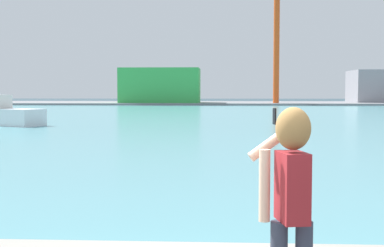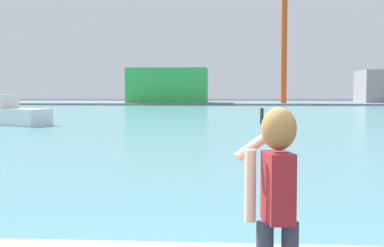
{
  "view_description": "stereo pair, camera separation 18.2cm",
  "coord_description": "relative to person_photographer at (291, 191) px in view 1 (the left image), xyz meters",
  "views": [
    {
      "loc": [
        0.3,
        -4.42,
        2.4
      ],
      "look_at": [
        -0.31,
        7.0,
        1.7
      ],
      "focal_mm": 49.47,
      "sensor_mm": 36.0,
      "label": 1
    },
    {
      "loc": [
        0.48,
        -4.41,
        2.4
      ],
      "look_at": [
        -0.31,
        7.0,
        1.7
      ],
      "focal_mm": 49.47,
      "sensor_mm": 36.0,
      "label": 2
    }
  ],
  "objects": [
    {
      "name": "far_shore_dock",
      "position": [
        -0.87,
        92.2,
        -1.43
      ],
      "size": [
        140.0,
        20.0,
        0.35
      ],
      "primitive_type": "cube",
      "color": "gray",
      "rests_on": "ground_plane"
    },
    {
      "name": "ground_plane",
      "position": [
        -0.87,
        50.2,
        -1.6
      ],
      "size": [
        220.0,
        220.0,
        0.0
      ],
      "primitive_type": "plane",
      "color": "#334751"
    },
    {
      "name": "warehouse_right",
      "position": [
        28.69,
        94.06,
        1.64
      ],
      "size": [
        10.66,
        9.53,
        5.78
      ],
      "primitive_type": "cube",
      "color": "gray",
      "rests_on": "far_shore_dock"
    },
    {
      "name": "warehouse_left",
      "position": [
        -11.08,
        88.17,
        1.74
      ],
      "size": [
        13.71,
        8.08,
        5.99
      ],
      "primitive_type": "cube",
      "color": "green",
      "rests_on": "far_shore_dock"
    },
    {
      "name": "port_crane",
      "position": [
        9.92,
        84.84,
        9.96
      ],
      "size": [
        10.69,
        5.96,
        18.53
      ],
      "color": "#D84C19",
      "rests_on": "far_shore_dock"
    },
    {
      "name": "person_photographer",
      "position": [
        0.0,
        0.0,
        0.0
      ],
      "size": [
        0.53,
        0.55,
        1.74
      ],
      "rotation": [
        0.0,
        0.0,
        1.76
      ],
      "color": "#2D3342",
      "rests_on": "quay_promenade"
    },
    {
      "name": "harbor_water",
      "position": [
        -0.87,
        52.2,
        -1.59
      ],
      "size": [
        140.0,
        100.0,
        0.02
      ],
      "primitive_type": "cube",
      "color": "#599EA8",
      "rests_on": "ground_plane"
    }
  ]
}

